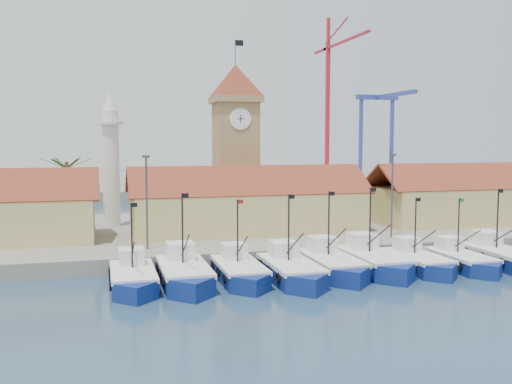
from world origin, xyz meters
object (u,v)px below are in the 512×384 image
object	(u,v)px
clock_tower	(236,140)
minaret	(111,159)
boat_0	(133,280)
boat_4	(332,266)

from	to	relation	value
clock_tower	minaret	bearing A→B (deg)	172.39
boat_0	clock_tower	bearing A→B (deg)	58.97
boat_0	minaret	distance (m)	26.60
boat_4	clock_tower	world-z (taller)	clock_tower
boat_4	clock_tower	bearing A→B (deg)	98.56
boat_0	boat_4	distance (m)	17.29
boat_4	minaret	distance (m)	32.24
minaret	clock_tower	bearing A→B (deg)	-7.61
boat_0	boat_4	bearing A→B (deg)	0.42
boat_0	clock_tower	size ratio (longest dim) A/B	0.42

